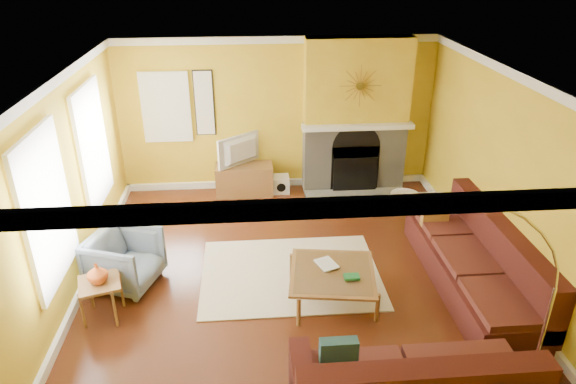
{
  "coord_description": "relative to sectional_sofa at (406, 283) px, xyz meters",
  "views": [
    {
      "loc": [
        -0.52,
        -5.66,
        4.07
      ],
      "look_at": [
        -0.03,
        0.4,
        1.11
      ],
      "focal_mm": 32.0,
      "sensor_mm": 36.0,
      "label": 1
    }
  ],
  "objects": [
    {
      "name": "floor",
      "position": [
        -1.27,
        0.8,
        -0.46
      ],
      "size": [
        5.5,
        6.0,
        0.02
      ],
      "primitive_type": "cube",
      "color": "#602B14",
      "rests_on": "ground"
    },
    {
      "name": "ceiling",
      "position": [
        -1.27,
        0.8,
        2.26
      ],
      "size": [
        5.5,
        6.0,
        0.02
      ],
      "primitive_type": "cube",
      "color": "white",
      "rests_on": "ground"
    },
    {
      "name": "wall_back",
      "position": [
        -1.27,
        3.81,
        0.9
      ],
      "size": [
        5.5,
        0.02,
        2.7
      ],
      "primitive_type": "cube",
      "color": "gold",
      "rests_on": "ground"
    },
    {
      "name": "wall_front",
      "position": [
        -1.27,
        -2.21,
        0.9
      ],
      "size": [
        5.5,
        0.02,
        2.7
      ],
      "primitive_type": "cube",
      "color": "gold",
      "rests_on": "ground"
    },
    {
      "name": "wall_left",
      "position": [
        -4.03,
        0.8,
        0.9
      ],
      "size": [
        0.02,
        6.0,
        2.7
      ],
      "primitive_type": "cube",
      "color": "gold",
      "rests_on": "ground"
    },
    {
      "name": "wall_right",
      "position": [
        1.49,
        0.8,
        0.9
      ],
      "size": [
        0.02,
        6.0,
        2.7
      ],
      "primitive_type": "cube",
      "color": "gold",
      "rests_on": "ground"
    },
    {
      "name": "baseboard",
      "position": [
        -1.27,
        0.8,
        -0.39
      ],
      "size": [
        5.5,
        6.0,
        0.12
      ],
      "primitive_type": null,
      "color": "white",
      "rests_on": "floor"
    },
    {
      "name": "crown_molding",
      "position": [
        -1.27,
        0.8,
        2.19
      ],
      "size": [
        5.5,
        6.0,
        0.12
      ],
      "primitive_type": null,
      "color": "white",
      "rests_on": "ceiling"
    },
    {
      "name": "window_left_near",
      "position": [
        -3.99,
        2.1,
        1.05
      ],
      "size": [
        0.06,
        1.22,
        1.72
      ],
      "primitive_type": "cube",
      "color": "white",
      "rests_on": "wall_left"
    },
    {
      "name": "window_left_far",
      "position": [
        -3.99,
        0.2,
        1.05
      ],
      "size": [
        0.06,
        1.22,
        1.72
      ],
      "primitive_type": "cube",
      "color": "white",
      "rests_on": "wall_left"
    },
    {
      "name": "window_back",
      "position": [
        -3.17,
        3.76,
        1.1
      ],
      "size": [
        0.82,
        0.06,
        1.22
      ],
      "primitive_type": "cube",
      "color": "white",
      "rests_on": "wall_back"
    },
    {
      "name": "wall_art",
      "position": [
        -2.52,
        3.77,
        1.15
      ],
      "size": [
        0.34,
        0.04,
        1.14
      ],
      "primitive_type": "cube",
      "color": "white",
      "rests_on": "wall_back"
    },
    {
      "name": "fireplace",
      "position": [
        0.08,
        3.6,
        0.9
      ],
      "size": [
        1.8,
        0.4,
        2.7
      ],
      "primitive_type": null,
      "color": "gray",
      "rests_on": "floor"
    },
    {
      "name": "mantel",
      "position": [
        0.08,
        3.36,
        0.8
      ],
      "size": [
        1.92,
        0.22,
        0.08
      ],
      "primitive_type": "cube",
      "color": "white",
      "rests_on": "fireplace"
    },
    {
      "name": "hearth",
      "position": [
        0.08,
        3.05,
        -0.42
      ],
      "size": [
        1.8,
        0.7,
        0.06
      ],
      "primitive_type": "cube",
      "color": "gray",
      "rests_on": "floor"
    },
    {
      "name": "sunburst",
      "position": [
        0.08,
        3.37,
        1.5
      ],
      "size": [
        0.7,
        0.04,
        0.7
      ],
      "primitive_type": null,
      "color": "olive",
      "rests_on": "fireplace"
    },
    {
      "name": "rug",
      "position": [
        -1.29,
        0.93,
        -0.44
      ],
      "size": [
        2.4,
        1.8,
        0.02
      ],
      "primitive_type": "cube",
      "color": "beige",
      "rests_on": "floor"
    },
    {
      "name": "sectional_sofa",
      "position": [
        0.0,
        0.0,
        0.0
      ],
      "size": [
        2.95,
        3.79,
        0.9
      ],
      "primitive_type": null,
      "color": "#471916",
      "rests_on": "floor"
    },
    {
      "name": "coffee_table",
      "position": [
        -0.82,
        0.35,
        -0.25
      ],
      "size": [
        1.18,
        1.18,
        0.41
      ],
      "primitive_type": null,
      "rotation": [
        0.0,
        0.0,
        -0.14
      ],
      "color": "white",
      "rests_on": "floor"
    },
    {
      "name": "media_console",
      "position": [
        -1.89,
        3.49,
        -0.17
      ],
      "size": [
        1.0,
        0.45,
        0.55
      ],
      "primitive_type": "cube",
      "color": "olive",
      "rests_on": "floor"
    },
    {
      "name": "tv",
      "position": [
        -1.89,
        3.49,
        0.37
      ],
      "size": [
        0.8,
        0.68,
        0.54
      ],
      "primitive_type": "imported",
      "rotation": [
        0.0,
        0.0,
        3.82
      ],
      "color": "black",
      "rests_on": "media_console"
    },
    {
      "name": "subwoofer",
      "position": [
        -1.24,
        3.52,
        -0.3
      ],
      "size": [
        0.3,
        0.3,
        0.3
      ],
      "primitive_type": "cube",
      "color": "white",
      "rests_on": "floor"
    },
    {
      "name": "armchair",
      "position": [
        -3.45,
        0.89,
        -0.08
      ],
      "size": [
        1.03,
        1.02,
        0.74
      ],
      "primitive_type": "imported",
      "rotation": [
        0.0,
        0.0,
        1.24
      ],
      "color": "slate",
      "rests_on": "floor"
    },
    {
      "name": "side_table",
      "position": [
        -3.6,
        0.23,
        -0.2
      ],
      "size": [
        0.57,
        0.57,
        0.51
      ],
      "primitive_type": null,
      "rotation": [
        0.0,
        0.0,
        0.29
      ],
      "color": "olive",
      "rests_on": "floor"
    },
    {
      "name": "vase",
      "position": [
        -3.6,
        0.23,
        0.18
      ],
      "size": [
        0.29,
        0.29,
        0.25
      ],
      "primitive_type": "imported",
      "rotation": [
        0.0,
        0.0,
        0.27
      ],
      "color": "#D8591E",
      "rests_on": "side_table"
    },
    {
      "name": "book",
      "position": [
        -0.97,
        0.46,
        -0.03
      ],
      "size": [
        0.31,
        0.36,
        0.03
      ],
      "primitive_type": "imported",
      "rotation": [
        0.0,
        0.0,
        0.38
      ],
      "color": "white",
      "rests_on": "coffee_table"
    },
    {
      "name": "arc_lamp",
      "position": [
        0.11,
        -1.5,
        0.73
      ],
      "size": [
        1.49,
        0.36,
        2.37
      ],
      "primitive_type": null,
      "color": "silver",
      "rests_on": "floor"
    }
  ]
}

